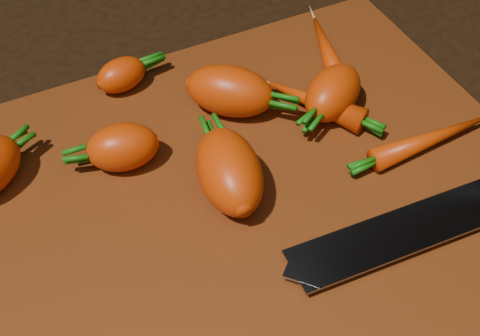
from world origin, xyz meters
name	(u,v)px	position (x,y,z in m)	size (l,w,h in m)	color
ground	(245,203)	(0.00, 0.00, -0.01)	(2.00, 2.00, 0.01)	black
cutting_board	(245,194)	(0.00, 0.00, 0.01)	(0.50, 0.40, 0.01)	#64280A
carrot_1	(123,147)	(-0.08, 0.07, 0.03)	(0.06, 0.04, 0.04)	#E8410A
carrot_2	(230,91)	(0.03, 0.10, 0.04)	(0.08, 0.05, 0.05)	#E8410A
carrot_3	(229,171)	(-0.01, 0.00, 0.04)	(0.09, 0.05, 0.05)	#E8410A
carrot_4	(333,93)	(0.12, 0.05, 0.03)	(0.07, 0.04, 0.04)	#E8410A
carrot_5	(121,75)	(-0.05, 0.17, 0.03)	(0.05, 0.03, 0.03)	#E8410A
carrot_6	(328,53)	(0.15, 0.11, 0.02)	(0.12, 0.02, 0.02)	#E8410A
carrot_7	(431,139)	(0.17, -0.03, 0.02)	(0.12, 0.02, 0.02)	#E8410A
carrot_8	(315,102)	(0.10, 0.06, 0.02)	(0.10, 0.03, 0.03)	#E8410A
knife	(447,215)	(0.13, -0.10, 0.02)	(0.38, 0.05, 0.02)	gray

